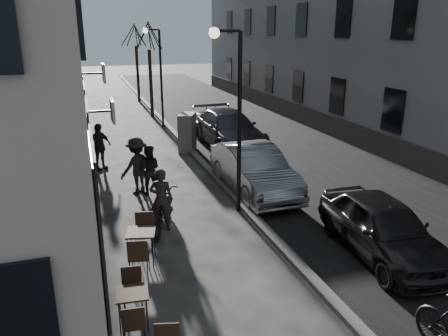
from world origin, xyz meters
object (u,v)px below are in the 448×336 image
tree_far (135,34)px  car_near (383,227)px  bicycle (162,211)px  pedestrian_far (99,147)px  car_mid (254,169)px  pedestrian_mid (137,166)px  streetlamp_near (234,103)px  pedestrian_near (149,170)px  tree_near (148,36)px  streetlamp_far (157,67)px  bistro_set_b (133,305)px  utility_cabinet (187,133)px  bistro_set_c (142,243)px  car_far (229,129)px

tree_far → car_near: bearing=-84.4°
tree_far → bicycle: 22.05m
pedestrian_far → car_near: size_ratio=0.43×
car_mid → pedestrian_mid: bearing=163.3°
streetlamp_near → pedestrian_near: streetlamp_near is taller
car_mid → bicycle: bearing=-151.0°
car_mid → pedestrian_far: bearing=138.7°
tree_near → tree_far: (0.00, 6.00, 0.00)m
streetlamp_far → bicycle: streetlamp_far is taller
pedestrian_far → tree_near: bearing=38.1°
bistro_set_b → pedestrian_mid: pedestrian_mid is taller
pedestrian_near → pedestrian_mid: bearing=-12.6°
tree_near → pedestrian_far: 10.99m
streetlamp_far → pedestrian_far: 7.87m
streetlamp_near → utility_cabinet: (0.27, 6.75, -2.34)m
bicycle → bistro_set_c: bearing=85.9°
streetlamp_far → car_near: size_ratio=1.26×
tree_near → tree_far: 6.00m
bistro_set_b → car_mid: 7.21m
streetlamp_near → bistro_set_c: (-2.89, -2.09, -2.69)m
streetlamp_near → streetlamp_far: bearing=90.0°
pedestrian_near → utility_cabinet: bearing=-104.2°
bistro_set_c → car_mid: size_ratio=0.35×
pedestrian_mid → pedestrian_far: size_ratio=1.04×
pedestrian_near → pedestrian_far: (-1.37, 3.08, 0.08)m
tree_far → bistro_set_b: (-3.41, -25.27, -4.25)m
pedestrian_far → bistro_set_c: bearing=-117.9°
bistro_set_b → car_near: size_ratio=0.34×
tree_near → bicycle: size_ratio=2.91×
utility_cabinet → car_near: utility_cabinet is taller
streetlamp_far → car_near: (2.47, -15.43, -2.47)m
streetlamp_near → bicycle: size_ratio=2.59×
bistro_set_c → pedestrian_mid: 4.51m
streetlamp_far → car_near: bearing=-80.9°
tree_far → pedestrian_far: tree_far is taller
bistro_set_c → pedestrian_far: bearing=107.5°
bicycle → car_mid: size_ratio=0.43×
pedestrian_near → car_far: pedestrian_near is taller
car_mid → tree_near: bearing=93.9°
bistro_set_c → utility_cabinet: bearing=83.6°
tree_near → car_near: bearing=-82.6°
tree_near → pedestrian_mid: size_ratio=3.12×
pedestrian_far → tree_far: bearing=45.4°
utility_cabinet → pedestrian_near: bearing=-92.9°
car_mid → car_far: car_far is taller
pedestrian_mid → car_near: pedestrian_mid is taller
bistro_set_b → pedestrian_mid: size_ratio=0.76×
car_near → car_far: bearing=95.7°
streetlamp_far → pedestrian_far: bearing=-117.1°
pedestrian_far → bistro_set_b: bearing=-121.6°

